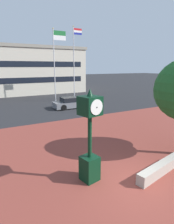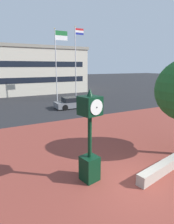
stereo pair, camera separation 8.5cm
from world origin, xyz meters
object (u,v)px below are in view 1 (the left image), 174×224
object	(u,v)px
flagpole_secondary	(74,60)
flagpole_primary	(56,58)
civic_building	(20,70)
car_street_near	(71,103)
street_clock	(90,138)

from	to	relation	value
flagpole_secondary	flagpole_primary	bearing A→B (deg)	-180.00
flagpole_primary	civic_building	world-z (taller)	flagpole_primary
flagpole_primary	car_street_near	bearing A→B (deg)	-90.86
car_street_near	flagpole_primary	size ratio (longest dim) A/B	0.45
flagpole_primary	civic_building	bearing A→B (deg)	99.41
street_clock	flagpole_primary	distance (m)	19.76
car_street_near	flagpole_primary	xyz separation A→B (m)	(0.08, 4.99, 5.21)
street_clock	flagpole_primary	xyz separation A→B (m)	(5.27, 18.64, 3.90)
street_clock	flagpole_primary	size ratio (longest dim) A/B	0.41
street_clock	flagpole_secondary	size ratio (longest dim) A/B	0.39
car_street_near	flagpole_primary	bearing A→B (deg)	-179.84
street_clock	flagpole_primary	world-z (taller)	flagpole_primary
street_clock	car_street_near	bearing A→B (deg)	57.94
street_clock	car_street_near	distance (m)	14.67
street_clock	flagpole_secondary	bearing A→B (deg)	55.51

